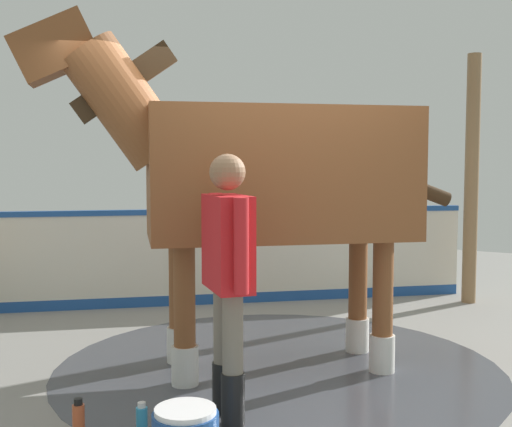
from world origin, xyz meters
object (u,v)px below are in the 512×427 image
Objects in this scene: horse at (263,175)px; handler at (228,268)px; bottle_shampoo at (142,418)px; bottle_spray at (79,417)px.

horse is 1.19m from handler.
horse is 2.04m from bottle_shampoo.
handler is 9.40× the size of bottle_shampoo.
handler is 1.05m from bottle_shampoo.
horse is at bearing 59.18° from handler.
horse is at bearing 78.32° from bottle_spray.
bottle_spray is (-0.34, -1.65, -1.44)m from horse.
bottle_spray is at bearing -144.73° from bottle_shampoo.
handler reaches higher than bottle_spray.
bottle_shampoo is 0.84× the size of bottle_spray.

